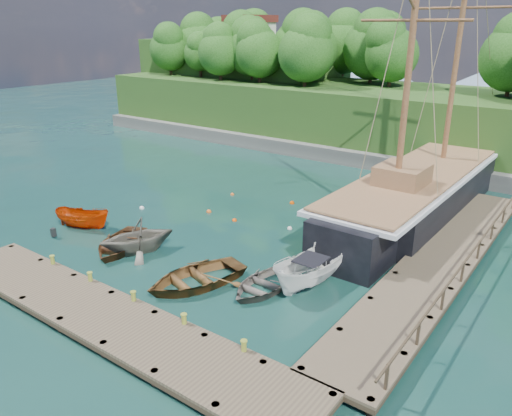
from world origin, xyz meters
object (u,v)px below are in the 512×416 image
at_px(rowboat_1, 139,252).
at_px(rowboat_0, 121,249).
at_px(rowboat_3, 263,290).
at_px(cabin_boat_white, 310,286).
at_px(motorboat_orange, 84,228).
at_px(rowboat_2, 196,285).
at_px(schooner, 419,195).

bearing_deg(rowboat_1, rowboat_0, -134.83).
distance_m(rowboat_3, cabin_boat_white, 2.29).
relative_size(rowboat_0, cabin_boat_white, 0.91).
height_order(rowboat_0, cabin_boat_white, cabin_boat_white).
height_order(rowboat_0, motorboat_orange, motorboat_orange).
bearing_deg(rowboat_0, motorboat_orange, 146.67).
distance_m(rowboat_2, schooner, 17.03).
height_order(motorboat_orange, schooner, schooner).
distance_m(rowboat_1, motorboat_orange, 5.41).
bearing_deg(cabin_boat_white, rowboat_0, -159.29).
distance_m(rowboat_3, motorboat_orange, 13.41).
height_order(rowboat_3, motorboat_orange, motorboat_orange).
height_order(cabin_boat_white, schooner, schooner).
relative_size(motorboat_orange, cabin_boat_white, 0.75).
relative_size(rowboat_0, rowboat_2, 0.88).
xyz_separation_m(rowboat_2, motorboat_orange, (-10.49, 1.26, 0.00)).
relative_size(cabin_boat_white, schooner, 0.17).
distance_m(rowboat_1, schooner, 18.48).
bearing_deg(motorboat_orange, rowboat_3, -109.02).
distance_m(motorboat_orange, schooner, 21.71).
relative_size(rowboat_0, motorboat_orange, 1.22).
xyz_separation_m(rowboat_0, schooner, (11.43, 15.63, 1.21)).
xyz_separation_m(rowboat_0, rowboat_1, (1.08, 0.36, 0.00)).
xyz_separation_m(rowboat_0, rowboat_2, (6.17, -0.53, 0.00)).
bearing_deg(rowboat_1, schooner, 82.33).
bearing_deg(rowboat_0, schooner, 30.15).
bearing_deg(rowboat_1, motorboat_orange, -157.46).
bearing_deg(schooner, rowboat_2, -106.90).
bearing_deg(cabin_boat_white, rowboat_2, -138.27).
relative_size(motorboat_orange, schooner, 0.12).
height_order(rowboat_0, rowboat_2, rowboat_2).
xyz_separation_m(rowboat_0, rowboat_3, (9.09, 0.99, 0.00)).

